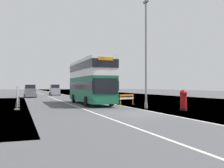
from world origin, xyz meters
name	(u,v)px	position (x,y,z in m)	size (l,w,h in m)	color
ground	(142,114)	(0.52, 0.13, -0.05)	(140.00, 280.00, 0.10)	#4C4C4F
double_decker_bus	(90,81)	(-0.64, 10.63, 2.57)	(2.87, 10.85, 4.83)	#196042
lamppost_foreground	(146,57)	(2.63, 3.65, 4.59)	(0.29, 0.70, 9.66)	gray
red_pillar_postbox	(183,99)	(4.58, 0.82, 0.94)	(0.59, 0.59, 1.71)	black
roadworks_barrier	(127,98)	(2.77, 8.40, 0.71)	(1.88, 0.91, 1.11)	orange
construction_site_fence	(18,95)	(-8.20, 14.64, 0.95)	(0.44, 17.20, 1.98)	#A8AAAD
car_oncoming_near	(30,91)	(-6.26, 30.47, 1.06)	(2.04, 4.48, 2.22)	slate
car_receding_mid	(55,90)	(-0.84, 39.59, 1.08)	(2.03, 4.04, 2.30)	gray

